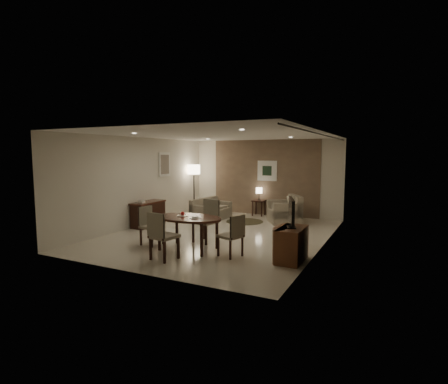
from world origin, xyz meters
The scene contains 31 objects.
room_shell centered at (0.00, 0.40, 1.35)m, with size 5.50×7.00×2.70m.
taupe_accent centered at (0.00, 3.48, 1.35)m, with size 3.96×0.03×2.70m, color #7B634C.
curtain_wall centered at (2.68, 0.00, 1.32)m, with size 0.08×6.70×2.58m, color #BCAB92, non-canonical shape.
curtain_rod centered at (2.68, 0.00, 2.64)m, with size 0.03×0.03×6.80m, color black.
art_back_frame centered at (0.10, 3.46, 1.60)m, with size 0.72×0.03×0.72m, color silver.
art_back_canvas centered at (0.10, 3.44, 1.60)m, with size 0.34×0.01×0.34m, color #1B301D.
art_left_frame centered at (-2.72, 1.20, 1.85)m, with size 0.03×0.60×0.80m, color silver.
art_left_canvas centered at (-2.71, 1.20, 1.85)m, with size 0.01×0.46×0.64m, color gray.
downlight_nl centered at (-1.40, -1.80, 2.69)m, with size 0.10×0.10×0.01m, color white.
downlight_nr centered at (1.40, -1.80, 2.69)m, with size 0.10×0.10×0.01m, color white.
downlight_fl centered at (-1.40, 1.80, 2.69)m, with size 0.10×0.10×0.01m, color white.
downlight_fr centered at (1.40, 1.80, 2.69)m, with size 0.10×0.10×0.01m, color white.
console_desk centered at (-2.49, 0.00, 0.38)m, with size 0.48×1.20×0.75m, color #442016, non-canonical shape.
telephone centered at (-2.49, -0.30, 0.80)m, with size 0.20×0.14×0.09m, color white, non-canonical shape.
tv_cabinet centered at (2.40, -1.50, 0.35)m, with size 0.48×0.90×0.70m, color brown, non-canonical shape.
flat_tv centered at (2.38, -1.50, 1.02)m, with size 0.06×0.88×0.60m, color black, non-canonical shape.
dining_table centered at (0.03, -1.70, 0.38)m, with size 1.62×1.01×0.76m, color #442016, non-canonical shape.
chair_near centered at (-0.01, -2.57, 0.51)m, with size 0.49×0.49×1.01m, color gray, non-canonical shape.
chair_far centered at (0.04, -0.93, 0.53)m, with size 0.51×0.51×1.06m, color gray, non-canonical shape.
chair_left centered at (-0.99, -1.74, 0.46)m, with size 0.45×0.45×0.93m, color gray, non-canonical shape.
chair_right centered at (1.12, -1.75, 0.46)m, with size 0.44×0.44×0.92m, color gray, non-canonical shape.
plate_a centered at (-0.15, -1.65, 0.77)m, with size 0.26×0.26×0.02m, color white.
plate_b centered at (0.25, -1.75, 0.77)m, with size 0.26×0.26×0.02m, color white.
fruit_apple centered at (-0.15, -1.65, 0.82)m, with size 0.09×0.09×0.09m, color red.
napkin centered at (0.25, -1.75, 0.79)m, with size 0.12×0.08×0.03m, color white.
round_rug centered at (-0.12, 1.95, 0.01)m, with size 1.20×1.20×0.01m, color #464127.
sofa centered at (-1.27, 1.79, 0.35)m, with size 0.75×1.51×0.71m, color gray, non-canonical shape.
armchair centered at (1.07, 2.40, 0.44)m, with size 0.98×0.93×0.88m, color gray, non-canonical shape.
side_table centered at (-0.12, 3.23, 0.28)m, with size 0.43×0.43×0.55m, color black, non-canonical shape.
table_lamp centered at (-0.12, 3.25, 0.80)m, with size 0.22×0.22×0.50m, color #FFEAC1, non-canonical shape.
floor_lamp centered at (-2.47, 2.66, 0.90)m, with size 0.46×0.46×1.80m, color #FFE5B7, non-canonical shape.
Camera 1 is at (4.27, -8.39, 2.20)m, focal length 28.00 mm.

